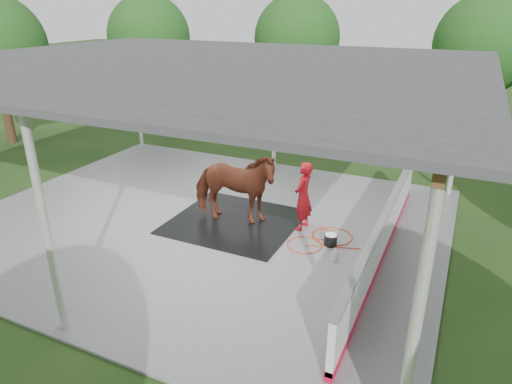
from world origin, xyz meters
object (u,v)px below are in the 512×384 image
at_px(dasher_board, 383,237).
at_px(horse, 234,187).
at_px(handler, 303,196).
at_px(wash_bucket, 331,240).

distance_m(dasher_board, horse, 3.83).
relative_size(horse, handler, 1.28).
bearing_deg(handler, horse, -71.45).
distance_m(dasher_board, wash_bucket, 1.25).
xyz_separation_m(horse, handler, (1.70, 0.42, -0.10)).
bearing_deg(horse, handler, -86.81).
height_order(horse, wash_bucket, horse).
bearing_deg(dasher_board, horse, 176.40).
bearing_deg(dasher_board, handler, 162.59).
bearing_deg(wash_bucket, dasher_board, -4.87).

